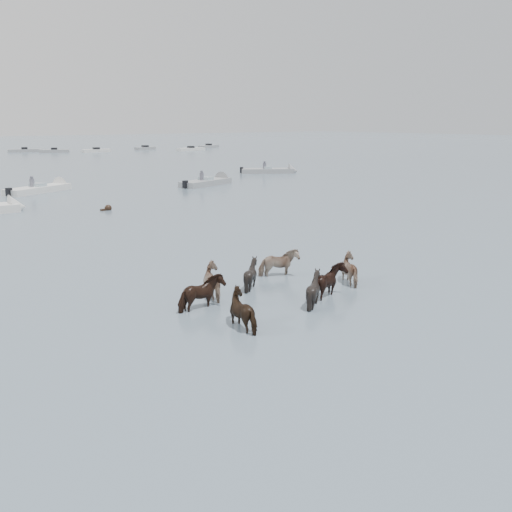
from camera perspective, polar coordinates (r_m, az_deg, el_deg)
ground at (r=17.16m, az=-0.62°, el=-3.90°), size 400.00×400.00×0.00m
pony_herd at (r=16.63m, az=2.08°, el=-3.07°), size 6.78×4.43×1.24m
swimming_pony at (r=34.26m, az=-15.58°, el=4.91°), size 0.72×0.44×0.44m
motorboat_c at (r=45.13m, az=-21.51°, el=6.73°), size 5.90×4.07×1.92m
motorboat_d at (r=46.80m, az=-4.77°, el=7.90°), size 5.96×3.37×1.92m
motorboat_e at (r=57.18m, az=2.04°, el=9.08°), size 5.88×4.54×1.92m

